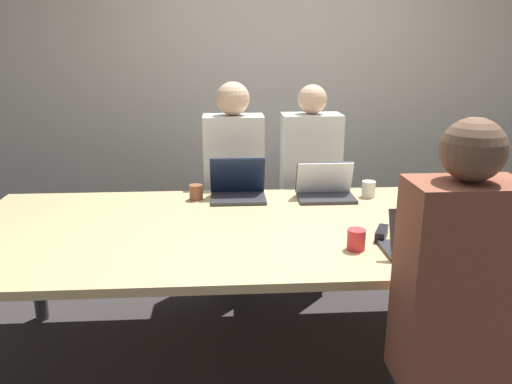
{
  "coord_description": "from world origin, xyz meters",
  "views": [
    {
      "loc": [
        -0.46,
        -2.41,
        1.66
      ],
      "look_at": [
        -0.29,
        0.1,
        0.92
      ],
      "focal_mm": 35.0,
      "sensor_mm": 36.0,
      "label": 1
    }
  ],
  "objects_px": {
    "laptop_far_midleft": "(238,187)",
    "person_near_midright": "(452,318)",
    "person_far_center": "(309,191)",
    "cup_far_midleft": "(196,192)",
    "cup_near_midright": "(356,239)",
    "cup_far_center": "(368,189)",
    "laptop_near_midright": "(424,241)",
    "laptop_far_center": "(325,188)",
    "person_far_midleft": "(234,191)",
    "stapler": "(382,234)"
  },
  "relations": [
    {
      "from": "person_near_midright",
      "to": "cup_near_midright",
      "type": "relative_size",
      "value": 15.08
    },
    {
      "from": "person_far_center",
      "to": "person_near_midright",
      "type": "bearing_deg",
      "value": -82.47
    },
    {
      "from": "laptop_far_midleft",
      "to": "person_far_center",
      "type": "bearing_deg",
      "value": 39.82
    },
    {
      "from": "cup_near_midright",
      "to": "stapler",
      "type": "height_order",
      "value": "cup_near_midright"
    },
    {
      "from": "person_near_midright",
      "to": "person_far_center",
      "type": "bearing_deg",
      "value": -82.47
    },
    {
      "from": "laptop_far_center",
      "to": "cup_far_center",
      "type": "xyz_separation_m",
      "value": [
        0.27,
        0.01,
        -0.02
      ]
    },
    {
      "from": "cup_near_midright",
      "to": "cup_far_midleft",
      "type": "bearing_deg",
      "value": 132.96
    },
    {
      "from": "cup_far_center",
      "to": "laptop_near_midright",
      "type": "xyz_separation_m",
      "value": [
        -0.0,
        -0.88,
        0.02
      ]
    },
    {
      "from": "laptop_far_center",
      "to": "cup_far_center",
      "type": "bearing_deg",
      "value": 2.13
    },
    {
      "from": "person_near_midright",
      "to": "laptop_far_midleft",
      "type": "relative_size",
      "value": 4.31
    },
    {
      "from": "laptop_far_center",
      "to": "laptop_far_midleft",
      "type": "distance_m",
      "value": 0.53
    },
    {
      "from": "laptop_near_midright",
      "to": "person_far_midleft",
      "type": "distance_m",
      "value": 1.54
    },
    {
      "from": "laptop_far_center",
      "to": "person_far_center",
      "type": "distance_m",
      "value": 0.49
    },
    {
      "from": "person_near_midright",
      "to": "cup_near_midright",
      "type": "height_order",
      "value": "person_near_midright"
    },
    {
      "from": "person_far_center",
      "to": "cup_near_midright",
      "type": "distance_m",
      "value": 1.27
    },
    {
      "from": "cup_far_center",
      "to": "laptop_near_midright",
      "type": "distance_m",
      "value": 0.88
    },
    {
      "from": "laptop_near_midright",
      "to": "cup_near_midright",
      "type": "xyz_separation_m",
      "value": [
        -0.28,
        0.08,
        -0.02
      ]
    },
    {
      "from": "laptop_near_midright",
      "to": "laptop_far_midleft",
      "type": "xyz_separation_m",
      "value": [
        -0.8,
        0.91,
        0.01
      ]
    },
    {
      "from": "cup_far_midleft",
      "to": "stapler",
      "type": "bearing_deg",
      "value": -37.11
    },
    {
      "from": "cup_far_center",
      "to": "cup_near_midright",
      "type": "distance_m",
      "value": 0.86
    },
    {
      "from": "cup_near_midright",
      "to": "cup_far_midleft",
      "type": "distance_m",
      "value": 1.12
    },
    {
      "from": "person_far_midleft",
      "to": "laptop_far_midleft",
      "type": "bearing_deg",
      "value": -87.77
    },
    {
      "from": "person_far_center",
      "to": "laptop_far_midleft",
      "type": "distance_m",
      "value": 0.69
    },
    {
      "from": "person_far_center",
      "to": "cup_near_midright",
      "type": "xyz_separation_m",
      "value": [
        -0.0,
        -1.26,
        0.14
      ]
    },
    {
      "from": "laptop_far_midleft",
      "to": "person_near_midright",
      "type": "bearing_deg",
      "value": -60.6
    },
    {
      "from": "stapler",
      "to": "laptop_far_midleft",
      "type": "bearing_deg",
      "value": 158.86
    },
    {
      "from": "stapler",
      "to": "person_far_center",
      "type": "bearing_deg",
      "value": 123.18
    },
    {
      "from": "cup_far_center",
      "to": "person_far_midleft",
      "type": "bearing_deg",
      "value": 152.81
    },
    {
      "from": "person_near_midright",
      "to": "laptop_far_center",
      "type": "bearing_deg",
      "value": -80.41
    },
    {
      "from": "laptop_far_midleft",
      "to": "cup_far_center",
      "type": "bearing_deg",
      "value": -1.7
    },
    {
      "from": "laptop_near_midright",
      "to": "person_far_midleft",
      "type": "xyz_separation_m",
      "value": [
        -0.81,
        1.3,
        -0.14
      ]
    },
    {
      "from": "laptop_far_center",
      "to": "cup_far_midleft",
      "type": "relative_size",
      "value": 3.82
    },
    {
      "from": "cup_far_center",
      "to": "stapler",
      "type": "relative_size",
      "value": 0.64
    },
    {
      "from": "person_far_midleft",
      "to": "stapler",
      "type": "xyz_separation_m",
      "value": [
        0.68,
        -1.1,
        0.1
      ]
    },
    {
      "from": "person_near_midright",
      "to": "person_far_midleft",
      "type": "bearing_deg",
      "value": -66.1
    },
    {
      "from": "person_near_midright",
      "to": "stapler",
      "type": "height_order",
      "value": "person_near_midright"
    },
    {
      "from": "cup_near_midright",
      "to": "laptop_far_center",
      "type": "bearing_deg",
      "value": 88.75
    },
    {
      "from": "laptop_far_center",
      "to": "person_far_center",
      "type": "xyz_separation_m",
      "value": [
        -0.01,
        0.46,
        -0.15
      ]
    },
    {
      "from": "person_far_midleft",
      "to": "stapler",
      "type": "bearing_deg",
      "value": -58.19
    },
    {
      "from": "person_far_center",
      "to": "laptop_far_midleft",
      "type": "height_order",
      "value": "person_far_center"
    },
    {
      "from": "laptop_far_center",
      "to": "cup_near_midright",
      "type": "relative_size",
      "value": 3.62
    },
    {
      "from": "laptop_far_center",
      "to": "cup_far_midleft",
      "type": "distance_m",
      "value": 0.78
    },
    {
      "from": "person_far_midleft",
      "to": "laptop_near_midright",
      "type": "bearing_deg",
      "value": -58.12
    },
    {
      "from": "cup_far_midleft",
      "to": "laptop_far_center",
      "type": "bearing_deg",
      "value": -1.63
    },
    {
      "from": "laptop_far_midleft",
      "to": "stapler",
      "type": "distance_m",
      "value": 0.97
    },
    {
      "from": "cup_far_center",
      "to": "person_near_midright",
      "type": "relative_size",
      "value": 0.07
    },
    {
      "from": "laptop_far_center",
      "to": "laptop_near_midright",
      "type": "distance_m",
      "value": 0.91
    },
    {
      "from": "person_far_center",
      "to": "cup_far_midleft",
      "type": "bearing_deg",
      "value": -150.1
    },
    {
      "from": "laptop_far_midleft",
      "to": "person_far_midleft",
      "type": "distance_m",
      "value": 0.42
    },
    {
      "from": "laptop_near_midright",
      "to": "laptop_far_midleft",
      "type": "relative_size",
      "value": 1.03
    }
  ]
}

